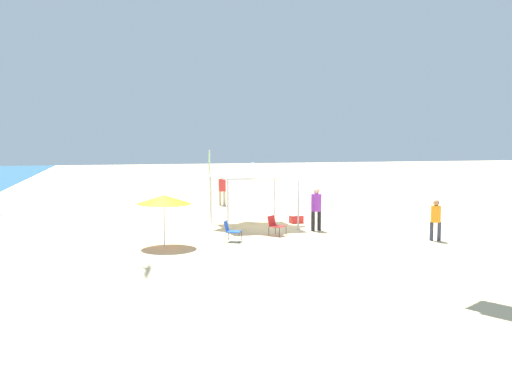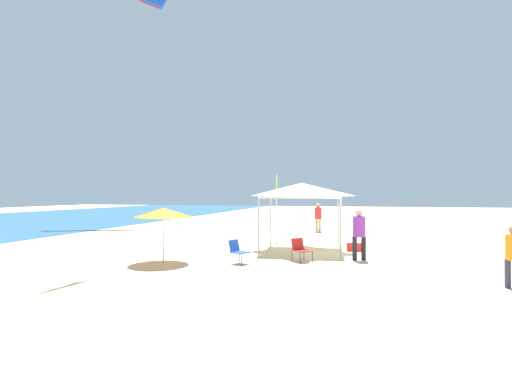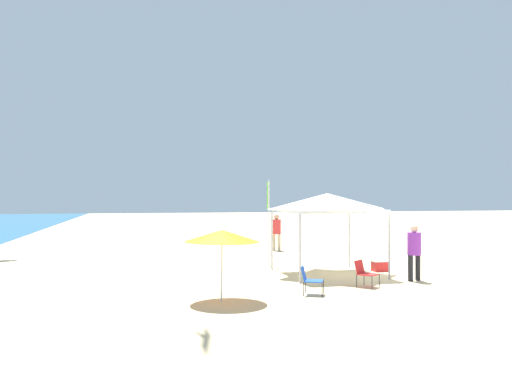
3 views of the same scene
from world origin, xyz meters
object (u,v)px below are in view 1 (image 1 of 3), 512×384
(beach_umbrella, at_px, (164,200))
(banner_flag, at_px, (210,177))
(person_near_umbrella, at_px, (436,217))
(person_far_stroller, at_px, (316,205))
(canopy_tent, at_px, (253,170))
(folding_chair_facing_ocean, at_px, (275,224))
(folding_chair_near_cooler, at_px, (231,230))
(cooler_box, at_px, (296,219))
(person_by_tent, at_px, (222,187))

(beach_umbrella, height_order, banner_flag, banner_flag)
(person_near_umbrella, bearing_deg, person_far_stroller, -4.08)
(canopy_tent, distance_m, folding_chair_facing_ocean, 3.47)
(folding_chair_near_cooler, distance_m, cooler_box, 5.63)
(canopy_tent, relative_size, folding_chair_near_cooler, 4.32)
(banner_flag, bearing_deg, folding_chair_near_cooler, 178.63)
(folding_chair_facing_ocean, relative_size, banner_flag, 0.24)
(folding_chair_facing_ocean, relative_size, person_by_tent, 0.44)
(canopy_tent, xyz_separation_m, folding_chair_near_cooler, (-3.70, 1.75, -2.09))
(banner_flag, distance_m, person_by_tent, 5.81)
(cooler_box, bearing_deg, person_by_tent, 15.73)
(person_near_umbrella, bearing_deg, person_by_tent, -27.53)
(beach_umbrella, relative_size, banner_flag, 0.59)
(person_far_stroller, bearing_deg, beach_umbrella, 179.38)
(folding_chair_facing_ocean, bearing_deg, banner_flag, 67.85)
(canopy_tent, height_order, folding_chair_facing_ocean, canopy_tent)
(folding_chair_facing_ocean, distance_m, person_near_umbrella, 6.42)
(folding_chair_near_cooler, height_order, person_by_tent, person_by_tent)
(folding_chair_near_cooler, height_order, cooler_box, folding_chair_near_cooler)
(beach_umbrella, xyz_separation_m, folding_chair_facing_ocean, (1.41, -4.65, -1.30))
(banner_flag, bearing_deg, canopy_tent, -148.24)
(canopy_tent, distance_m, beach_umbrella, 6.07)
(beach_umbrella, distance_m, person_by_tent, 13.01)
(banner_flag, bearing_deg, person_by_tent, -16.25)
(canopy_tent, height_order, cooler_box, canopy_tent)
(folding_chair_facing_ocean, xyz_separation_m, person_near_umbrella, (-2.63, -5.83, 0.49))
(person_near_umbrella, distance_m, person_by_tent, 14.80)
(cooler_box, height_order, person_near_umbrella, person_near_umbrella)
(person_by_tent, bearing_deg, banner_flag, -56.36)
(cooler_box, relative_size, person_by_tent, 0.35)
(beach_umbrella, xyz_separation_m, cooler_box, (4.48, -6.53, -1.57))
(cooler_box, xyz_separation_m, person_near_umbrella, (-5.71, -3.95, 0.76))
(person_by_tent, bearing_deg, canopy_tent, -40.12)
(folding_chair_near_cooler, xyz_separation_m, folding_chair_facing_ocean, (0.95, -2.06, 0.00))
(folding_chair_facing_ocean, distance_m, person_far_stroller, 2.29)
(beach_umbrella, distance_m, banner_flag, 7.29)
(canopy_tent, xyz_separation_m, cooler_box, (0.32, -2.19, -2.37))
(canopy_tent, bearing_deg, person_far_stroller, -130.01)
(banner_flag, bearing_deg, folding_chair_facing_ocean, -160.35)
(cooler_box, bearing_deg, person_near_umbrella, -145.31)
(beach_umbrella, relative_size, folding_chair_near_cooler, 2.49)
(folding_chair_near_cooler, relative_size, folding_chair_facing_ocean, 1.00)
(canopy_tent, bearing_deg, banner_flag, 31.76)
(canopy_tent, xyz_separation_m, beach_umbrella, (-4.16, 4.35, -0.80))
(cooler_box, distance_m, person_far_stroller, 2.49)
(canopy_tent, relative_size, person_far_stroller, 1.86)
(folding_chair_near_cooler, xyz_separation_m, person_near_umbrella, (-1.69, -7.89, 0.49))
(person_far_stroller, bearing_deg, folding_chair_facing_ocean, -178.21)
(person_near_umbrella, height_order, person_by_tent, person_by_tent)
(canopy_tent, distance_m, person_by_tent, 8.22)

